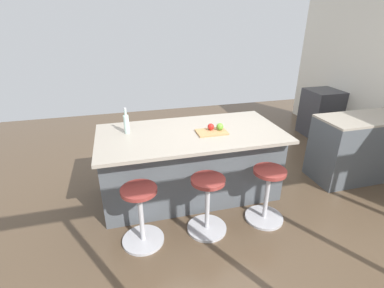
# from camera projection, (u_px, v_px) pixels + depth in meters

# --- Properties ---
(ground_plane) EXTENTS (7.64, 7.64, 0.00)m
(ground_plane) POSITION_uv_depth(u_px,v_px,m) (220.00, 191.00, 3.85)
(ground_plane) COLOR brown
(oven_range) EXTENTS (0.60, 0.61, 0.89)m
(oven_range) POSITION_uv_depth(u_px,v_px,m) (321.00, 113.00, 5.51)
(oven_range) COLOR #38383D
(oven_range) RESTS_ON ground_plane
(kitchen_island) EXTENTS (2.23, 1.13, 0.90)m
(kitchen_island) POSITION_uv_depth(u_px,v_px,m) (190.00, 163.00, 3.63)
(kitchen_island) COLOR #4C5156
(kitchen_island) RESTS_ON ground_plane
(stool_by_window) EXTENTS (0.44, 0.44, 0.66)m
(stool_by_window) POSITION_uv_depth(u_px,v_px,m) (267.00, 197.00, 3.20)
(stool_by_window) COLOR #B7B7BC
(stool_by_window) RESTS_ON ground_plane
(stool_middle) EXTENTS (0.44, 0.44, 0.66)m
(stool_middle) POSITION_uv_depth(u_px,v_px,m) (207.00, 206.00, 3.04)
(stool_middle) COLOR #B7B7BC
(stool_middle) RESTS_ON ground_plane
(stool_near_camera) EXTENTS (0.44, 0.44, 0.66)m
(stool_near_camera) POSITION_uv_depth(u_px,v_px,m) (141.00, 217.00, 2.87)
(stool_near_camera) COLOR #B7B7BC
(stool_near_camera) RESTS_ON ground_plane
(cutting_board) EXTENTS (0.36, 0.24, 0.02)m
(cutting_board) POSITION_uv_depth(u_px,v_px,m) (212.00, 132.00, 3.38)
(cutting_board) COLOR tan
(cutting_board) RESTS_ON kitchen_island
(apple_red) EXTENTS (0.08, 0.08, 0.08)m
(apple_red) POSITION_uv_depth(u_px,v_px,m) (211.00, 127.00, 3.40)
(apple_red) COLOR red
(apple_red) RESTS_ON cutting_board
(apple_green) EXTENTS (0.09, 0.09, 0.09)m
(apple_green) POSITION_uv_depth(u_px,v_px,m) (220.00, 127.00, 3.40)
(apple_green) COLOR #609E2D
(apple_green) RESTS_ON cutting_board
(water_bottle) EXTENTS (0.06, 0.06, 0.31)m
(water_bottle) POSITION_uv_depth(u_px,v_px,m) (126.00, 123.00, 3.33)
(water_bottle) COLOR silver
(water_bottle) RESTS_ON kitchen_island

